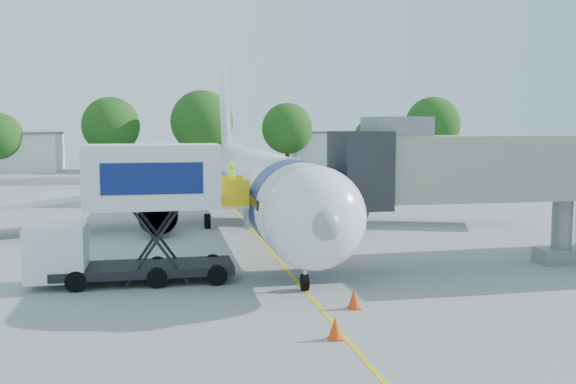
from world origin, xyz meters
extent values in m
plane|color=#9B9B98|center=(0.00, 0.00, 0.00)|extent=(160.00, 160.00, 0.00)
cube|color=yellow|center=(0.00, 0.00, 0.01)|extent=(0.15, 70.00, 0.01)
cube|color=#59595B|center=(0.00, 42.00, 0.00)|extent=(120.00, 10.00, 0.01)
cylinder|color=white|center=(0.00, 3.00, 3.00)|extent=(3.70, 28.00, 3.70)
sphere|color=white|center=(0.00, -11.00, 3.00)|extent=(3.70, 3.70, 3.70)
sphere|color=gray|center=(0.00, -12.55, 3.00)|extent=(1.10, 1.10, 1.10)
cone|color=white|center=(0.00, 20.00, 3.00)|extent=(3.70, 6.00, 3.70)
cube|color=white|center=(0.00, 21.00, 7.20)|extent=(0.35, 7.26, 8.29)
cube|color=#ABADB0|center=(9.00, 6.50, 2.30)|extent=(16.17, 9.32, 1.42)
cube|color=#ABADB0|center=(-9.00, 6.50, 2.30)|extent=(16.17, 9.32, 1.42)
cylinder|color=#999BA0|center=(5.50, 4.50, 1.30)|extent=(2.10, 3.60, 2.10)
cylinder|color=#999BA0|center=(-5.50, 4.50, 1.30)|extent=(2.10, 3.60, 2.10)
cube|color=black|center=(0.00, -11.30, 3.45)|extent=(2.60, 1.39, 0.81)
cylinder|color=navy|center=(0.00, -8.00, 3.00)|extent=(3.73, 2.00, 3.73)
cylinder|color=silver|center=(0.00, -9.50, 0.75)|extent=(0.16, 0.16, 1.50)
cylinder|color=black|center=(0.00, -9.50, 0.32)|extent=(0.25, 0.64, 0.64)
cylinder|color=black|center=(2.60, 6.00, 0.45)|extent=(0.35, 0.90, 0.90)
cylinder|color=black|center=(-2.60, 6.00, 0.45)|extent=(0.35, 0.90, 0.90)
cube|color=#9D9886|center=(9.00, -7.00, 4.40)|extent=(13.60, 2.60, 2.80)
cube|color=black|center=(2.90, -7.00, 4.40)|extent=(2.00, 3.20, 3.20)
cube|color=slate|center=(4.50, -7.00, 6.20)|extent=(2.40, 2.40, 0.80)
cylinder|color=slate|center=(12.50, -7.00, 1.50)|extent=(0.90, 0.90, 3.00)
cube|color=slate|center=(12.50, -7.00, 0.35)|extent=(2.20, 1.20, 0.70)
cylinder|color=black|center=(11.60, -7.00, 0.35)|extent=(0.30, 0.70, 0.70)
cube|color=black|center=(-6.00, -7.00, 0.55)|extent=(7.00, 2.30, 0.35)
cube|color=white|center=(-9.30, -7.00, 1.35)|extent=(2.20, 2.20, 2.10)
cube|color=black|center=(-9.30, -7.00, 1.80)|extent=(1.90, 2.10, 0.70)
cube|color=white|center=(-5.60, -7.00, 4.25)|extent=(5.20, 2.40, 2.50)
cube|color=navy|center=(-5.60, -8.22, 4.25)|extent=(3.80, 0.04, 1.20)
cube|color=silver|center=(-2.45, -7.00, 3.05)|extent=(1.10, 2.20, 0.10)
cube|color=yellow|center=(-2.45, -8.05, 3.60)|extent=(1.10, 0.06, 1.10)
cube|color=yellow|center=(-2.45, -5.95, 3.60)|extent=(1.10, 0.06, 1.10)
cylinder|color=black|center=(-3.20, -8.05, 0.40)|extent=(0.80, 0.25, 0.80)
cylinder|color=black|center=(-3.20, -5.95, 0.40)|extent=(0.80, 0.25, 0.80)
cylinder|color=black|center=(-8.50, -8.05, 0.40)|extent=(0.80, 0.25, 0.80)
cylinder|color=black|center=(-8.50, -5.95, 0.40)|extent=(0.80, 0.25, 0.80)
imported|color=#B7F219|center=(-2.47, -7.00, 3.94)|extent=(0.59, 0.71, 1.68)
cube|color=white|center=(-0.71, -19.22, 0.65)|extent=(3.62, 2.65, 1.30)
cube|color=navy|center=(-0.71, -19.22, 1.07)|extent=(2.27, 2.10, 0.32)
cylinder|color=black|center=(-1.72, -18.18, 0.32)|extent=(0.69, 0.43, 0.65)
cylinder|color=black|center=(0.74, -19.03, 0.32)|extent=(0.69, 0.43, 0.65)
cone|color=#E13C0B|center=(1.13, -12.20, 0.35)|extent=(0.44, 0.44, 0.70)
cube|color=#E13C0B|center=(1.13, -12.20, 0.02)|extent=(0.40, 0.40, 0.04)
cone|color=#E13C0B|center=(-0.35, -15.14, 0.34)|extent=(0.43, 0.43, 0.68)
cube|color=#E13C0B|center=(-0.35, -15.14, 0.02)|extent=(0.39, 0.39, 0.04)
cube|color=silver|center=(22.00, 62.00, 2.50)|extent=(16.00, 7.00, 5.00)
cube|color=slate|center=(22.00, 62.00, 5.15)|extent=(16.40, 7.40, 0.30)
cylinder|color=#382314|center=(-26.08, 56.68, 1.39)|extent=(0.56, 0.56, 2.77)
cylinder|color=#382314|center=(-12.07, 59.03, 1.78)|extent=(0.56, 0.56, 3.57)
sphere|color=#1F4512|center=(-12.07, 59.03, 6.14)|extent=(7.93, 7.93, 7.93)
cylinder|color=#382314|center=(0.27, 56.64, 1.94)|extent=(0.56, 0.56, 3.89)
sphere|color=#1F4512|center=(0.27, 56.64, 6.70)|extent=(8.64, 8.64, 8.64)
cylinder|color=#382314|center=(12.69, 58.99, 1.67)|extent=(0.56, 0.56, 3.33)
sphere|color=#1F4512|center=(12.69, 58.99, 5.74)|extent=(7.40, 7.40, 7.40)
cylinder|color=#382314|center=(25.82, 58.79, 1.30)|extent=(0.56, 0.56, 2.60)
sphere|color=#1F4512|center=(25.82, 58.79, 4.48)|extent=(5.79, 5.79, 5.79)
cylinder|color=#382314|center=(34.47, 57.25, 1.84)|extent=(0.56, 0.56, 3.68)
sphere|color=#1F4512|center=(34.47, 57.25, 6.33)|extent=(8.17, 8.17, 8.17)
camera|label=1|loc=(-5.22, -32.75, 6.27)|focal=40.00mm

